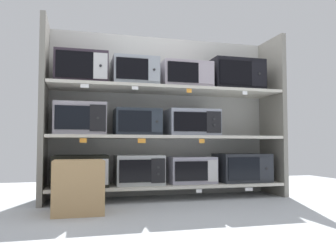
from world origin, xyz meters
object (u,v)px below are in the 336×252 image
Objects in this scene: shipping_carton at (78,186)px; microwave_1 at (139,170)px; microwave_8 at (134,73)px; microwave_7 at (81,69)px; microwave_0 at (81,171)px; microwave_4 at (80,119)px; microwave_10 at (236,76)px; microwave_6 at (192,123)px; microwave_9 at (184,77)px; microwave_2 at (191,170)px; microwave_5 at (137,122)px; microwave_3 at (242,168)px.

microwave_1 is at bearing 43.17° from shipping_carton.
microwave_8 reaches higher than shipping_carton.
microwave_7 reaches higher than shipping_carton.
microwave_0 is 1.05× the size of microwave_4.
microwave_7 is 0.87× the size of microwave_10.
microwave_9 is (-0.08, -0.00, 0.49)m from microwave_6.
microwave_6 is 1.19× the size of microwave_8.
microwave_2 and shipping_carton have the same top height.
microwave_6 is 1.04× the size of microwave_9.
microwave_2 is at bearing 25.89° from shipping_carton.
microwave_9 reaches higher than microwave_1.
microwave_10 is 2.06m from shipping_carton.
microwave_4 is 1.08× the size of microwave_5.
microwave_2 is 1.14m from microwave_10.
microwave_4 reaches higher than microwave_3.
microwave_4 is at bearing 173.78° from microwave_7.
microwave_3 is 1.11× the size of microwave_4.
microwave_7 is at bearing -179.99° from microwave_9.
microwave_1 is 0.89× the size of microwave_6.
microwave_2 is 1.13× the size of shipping_carton.
microwave_5 is (-0.57, -0.00, 0.49)m from microwave_2.
microwave_5 is at bearing 0.02° from microwave_7.
microwave_8 is 0.87× the size of microwave_9.
microwave_6 is 0.73m from microwave_10.
microwave_9 reaches higher than microwave_6.
microwave_9 is 0.90× the size of microwave_10.
microwave_10 reaches higher than shipping_carton.
microwave_5 is 0.97m from shipping_carton.
microwave_10 is at bearing -0.01° from microwave_6.
microwave_5 is 1.21m from microwave_10.
microwave_5 is (-0.02, -0.00, 0.47)m from microwave_1.
microwave_3 is at bearing 17.77° from shipping_carton.
microwave_2 is at bearing 0.14° from microwave_9.
microwave_3 is at bearing -0.00° from microwave_5.
microwave_1 is at bearing -179.99° from microwave_2.
microwave_9 is (0.53, -0.00, -0.01)m from microwave_8.
microwave_8 is 0.53m from microwave_9.
microwave_8 is 1.12m from microwave_10.
microwave_9 is at bearing 179.99° from microwave_3.
microwave_5 is (-1.15, 0.00, 0.47)m from microwave_3.
microwave_10 is (1.12, -0.00, 0.03)m from microwave_8.
shipping_carton is at bearing -162.23° from microwave_3.
microwave_9 is (-0.65, 0.00, 0.96)m from microwave_3.
microwave_4 reaches higher than shipping_carton.
microwave_3 is at bearing -0.01° from microwave_0.
microwave_3 is 0.95× the size of microwave_10.
microwave_6 is at bearing -0.00° from microwave_4.
microwave_3 is 1.80m from shipping_carton.
microwave_6 is 0.49m from microwave_9.
microwave_3 is 1.53m from microwave_8.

